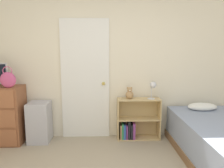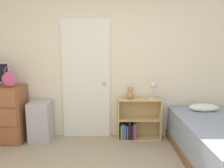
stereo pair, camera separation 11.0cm
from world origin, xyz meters
name	(u,v)px [view 1 (the left image)]	position (x,y,z in m)	size (l,w,h in m)	color
wall_back	(104,64)	(0.00, 2.23, 1.27)	(10.00, 0.06, 2.55)	beige
door_closed	(85,80)	(-0.33, 2.17, 1.01)	(0.81, 0.09, 2.03)	white
handbag	(8,80)	(-1.48, 1.82, 1.07)	(0.24, 0.09, 0.33)	#C64C7F
storage_bin	(39,122)	(-1.08, 1.99, 0.33)	(0.34, 0.37, 0.66)	#ADADB7
bookshelf	(134,122)	(0.51, 2.06, 0.28)	(0.72, 0.25, 0.70)	tan
teddy_bear	(129,94)	(0.42, 2.05, 0.79)	(0.13, 0.13, 0.20)	tan
desk_lamp	(153,87)	(0.80, 2.01, 0.91)	(0.14, 0.13, 0.30)	silver
bed	(223,143)	(1.60, 1.22, 0.27)	(1.06, 1.94, 0.65)	brown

